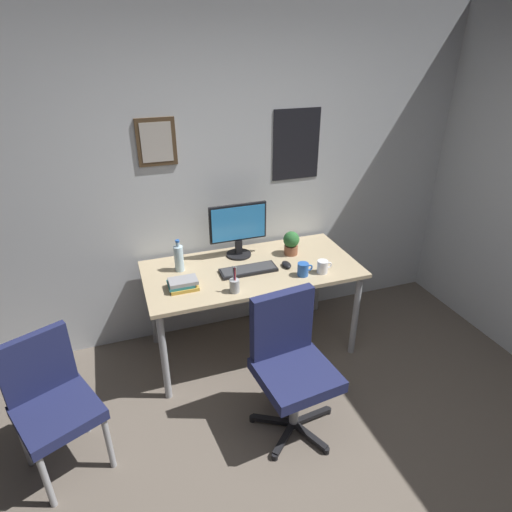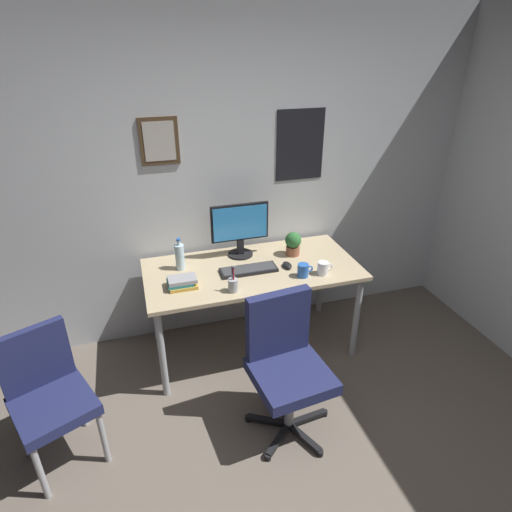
{
  "view_description": "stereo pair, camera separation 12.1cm",
  "coord_description": "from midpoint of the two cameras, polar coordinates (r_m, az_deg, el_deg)",
  "views": [
    {
      "loc": [
        -0.8,
        -1.06,
        2.35
      ],
      "look_at": [
        0.12,
        1.58,
        0.91
      ],
      "focal_mm": 30.17,
      "sensor_mm": 36.0,
      "label": 1
    },
    {
      "loc": [
        -0.69,
        -1.09,
        2.35
      ],
      "look_at": [
        0.12,
        1.58,
        0.91
      ],
      "focal_mm": 30.17,
      "sensor_mm": 36.0,
      "label": 2
    }
  ],
  "objects": [
    {
      "name": "wall_back",
      "position": [
        3.47,
        -6.1,
        9.58
      ],
      "size": [
        4.4,
        0.1,
        2.6
      ],
      "color": "silver",
      "rests_on": "ground_plane"
    },
    {
      "name": "desk",
      "position": [
        3.33,
        -1.61,
        -2.71
      ],
      "size": [
        1.63,
        0.79,
        0.76
      ],
      "color": "tan",
      "rests_on": "ground_plane"
    },
    {
      "name": "office_chair",
      "position": [
        2.79,
        3.29,
        -13.45
      ],
      "size": [
        0.57,
        0.57,
        0.95
      ],
      "color": "#1E234C",
      "rests_on": "ground_plane"
    },
    {
      "name": "side_chair",
      "position": [
        2.86,
        -26.7,
        -16.53
      ],
      "size": [
        0.55,
        0.56,
        0.88
      ],
      "color": "#1E234C",
      "rests_on": "ground_plane"
    },
    {
      "name": "monitor",
      "position": [
        3.38,
        -3.41,
        3.72
      ],
      "size": [
        0.46,
        0.2,
        0.43
      ],
      "color": "black",
      "rests_on": "desk"
    },
    {
      "name": "keyboard",
      "position": [
        3.24,
        -2.08,
        -1.87
      ],
      "size": [
        0.43,
        0.15,
        0.03
      ],
      "color": "black",
      "rests_on": "desk"
    },
    {
      "name": "computer_mouse",
      "position": [
        3.3,
        3.02,
        -1.15
      ],
      "size": [
        0.06,
        0.11,
        0.04
      ],
      "color": "black",
      "rests_on": "desk"
    },
    {
      "name": "water_bottle",
      "position": [
        3.27,
        -11.23,
        -0.26
      ],
      "size": [
        0.07,
        0.07,
        0.25
      ],
      "color": "silver",
      "rests_on": "desk"
    },
    {
      "name": "coffee_mug_near",
      "position": [
        3.18,
        5.2,
        -1.78
      ],
      "size": [
        0.12,
        0.08,
        0.1
      ],
      "color": "#2659B2",
      "rests_on": "desk"
    },
    {
      "name": "coffee_mug_far",
      "position": [
        3.23,
        7.79,
        -1.42
      ],
      "size": [
        0.12,
        0.08,
        0.1
      ],
      "color": "white",
      "rests_on": "desk"
    },
    {
      "name": "potted_plant",
      "position": [
        3.46,
        3.69,
        1.82
      ],
      "size": [
        0.13,
        0.13,
        0.2
      ],
      "color": "brown",
      "rests_on": "desk"
    },
    {
      "name": "pen_cup",
      "position": [
        2.97,
        -4.03,
        -3.87
      ],
      "size": [
        0.07,
        0.07,
        0.2
      ],
      "color": "#9EA0A5",
      "rests_on": "desk"
    },
    {
      "name": "book_stack_left",
      "position": [
        3.07,
        -10.82,
        -3.68
      ],
      "size": [
        0.21,
        0.16,
        0.07
      ],
      "color": "gold",
      "rests_on": "desk"
    }
  ]
}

